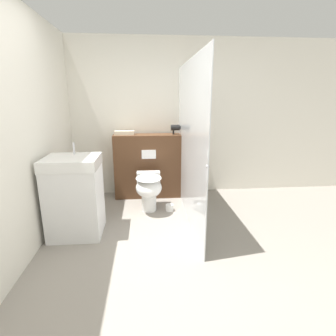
# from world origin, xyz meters

# --- Properties ---
(ground_plane) EXTENTS (12.00, 12.00, 0.00)m
(ground_plane) POSITION_xyz_m (0.00, 0.00, 0.00)
(ground_plane) COLOR gray
(wall_back) EXTENTS (8.00, 0.06, 2.50)m
(wall_back) POSITION_xyz_m (0.00, 2.31, 1.25)
(wall_back) COLOR silver
(wall_back) RESTS_ON ground_plane
(partition_panel) EXTENTS (1.10, 0.32, 1.02)m
(partition_panel) POSITION_xyz_m (-0.16, 2.09, 0.51)
(partition_panel) COLOR #51331E
(partition_panel) RESTS_ON ground_plane
(shower_glass) EXTENTS (0.04, 2.08, 2.04)m
(shower_glass) POSITION_xyz_m (0.35, 1.24, 1.02)
(shower_glass) COLOR silver
(shower_glass) RESTS_ON ground_plane
(toilet) EXTENTS (0.36, 0.57, 0.53)m
(toilet) POSITION_xyz_m (-0.18, 1.47, 0.35)
(toilet) COLOR white
(toilet) RESTS_ON ground_plane
(sink_vanity) EXTENTS (0.60, 0.54, 1.08)m
(sink_vanity) POSITION_xyz_m (-1.05, 0.91, 0.47)
(sink_vanity) COLOR white
(sink_vanity) RESTS_ON ground_plane
(hair_drier) EXTENTS (0.17, 0.09, 0.15)m
(hair_drier) POSITION_xyz_m (0.27, 2.08, 1.13)
(hair_drier) COLOR black
(hair_drier) RESTS_ON partition_panel
(folded_towel) EXTENTS (0.30, 0.13, 0.06)m
(folded_towel) POSITION_xyz_m (-0.54, 2.10, 1.05)
(folded_towel) COLOR beige
(folded_towel) RESTS_ON partition_panel
(spare_toilet_roll) EXTENTS (0.11, 0.11, 0.09)m
(spare_toilet_roll) POSITION_xyz_m (0.12, 1.46, 0.05)
(spare_toilet_roll) COLOR white
(spare_toilet_roll) RESTS_ON ground_plane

